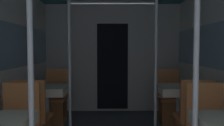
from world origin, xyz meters
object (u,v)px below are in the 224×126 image
support_pole_left_0 (32,74)px  dining_table_left_1 (47,93)px  chair_right_far_1 (171,106)px  support_pole_right_1 (157,62)px  support_pole_left_1 (71,62)px  chair_left_far_1 (57,106)px  dining_table_right_1 (181,93)px  support_pole_right_0 (197,74)px

support_pole_left_0 → dining_table_left_1: 1.88m
chair_right_far_1 → support_pole_right_1: bearing=59.7°
support_pole_left_0 → support_pole_left_1: (0.00, 1.78, 0.00)m
chair_left_far_1 → support_pole_left_1: bearing=120.3°
chair_left_far_1 → dining_table_right_1: 2.14m
chair_left_far_1 → support_pole_left_1: support_pole_left_1 is taller
support_pole_left_0 → chair_left_far_1: bearing=98.6°
dining_table_left_1 → support_pole_right_1: bearing=0.0°
support_pole_left_0 → support_pole_right_1: 2.20m
support_pole_left_1 → support_pole_left_0: bearing=-90.0°
support_pole_right_0 → chair_right_far_1: 2.57m
support_pole_left_1 → chair_left_far_1: bearing=120.3°
support_pole_left_0 → chair_right_far_1: support_pole_left_0 is taller
dining_table_left_1 → dining_table_right_1: bearing=0.0°
support_pole_left_1 → support_pole_right_1: size_ratio=1.00×
dining_table_left_1 → chair_left_far_1: (0.00, 0.62, -0.34)m
chair_left_far_1 → support_pole_right_1: (1.66, -0.62, 0.82)m
support_pole_left_0 → support_pole_right_0: (1.29, 0.00, 0.00)m
support_pole_left_1 → dining_table_right_1: support_pole_left_1 is taller
support_pole_left_1 → chair_right_far_1: bearing=20.6°
chair_left_far_1 → support_pole_left_0: bearing=98.6°
support_pole_left_0 → support_pole_right_0: bearing=0.0°
chair_left_far_1 → support_pole_right_0: bearing=124.6°
support_pole_left_1 → dining_table_right_1: bearing=-0.0°
support_pole_left_1 → dining_table_right_1: 1.73m
dining_table_left_1 → support_pole_right_1: 1.73m
dining_table_left_1 → chair_right_far_1: size_ratio=0.80×
support_pole_left_0 → support_pole_right_0: 1.29m
dining_table_left_1 → support_pole_right_0: 2.48m
support_pole_right_0 → dining_table_right_1: support_pole_right_0 is taller
support_pole_left_0 → chair_left_far_1: support_pole_left_0 is taller
chair_right_far_1 → support_pole_right_1: (-0.36, -0.62, 0.82)m
chair_left_far_1 → dining_table_right_1: bearing=162.9°
support_pole_left_1 → support_pole_right_0: bearing=-54.0°
support_pole_left_1 → support_pole_right_1: 1.29m
dining_table_right_1 → support_pole_left_0: bearing=-132.9°
support_pole_left_0 → dining_table_right_1: bearing=47.1°
support_pole_right_0 → dining_table_right_1: bearing=78.5°
support_pole_left_1 → support_pole_right_1: (1.29, 0.00, 0.00)m
support_pole_left_1 → chair_right_far_1: size_ratio=2.38×
dining_table_right_1 → chair_right_far_1: (0.00, 0.62, -0.34)m
dining_table_left_1 → support_pole_left_0: bearing=-78.5°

